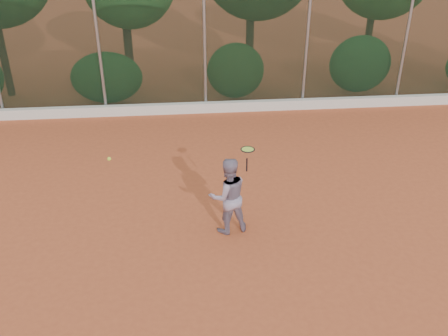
{
  "coord_description": "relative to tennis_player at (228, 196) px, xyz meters",
  "views": [
    {
      "loc": [
        -0.77,
        -7.26,
        5.83
      ],
      "look_at": [
        0.0,
        1.0,
        1.25
      ],
      "focal_mm": 40.0,
      "sensor_mm": 36.0,
      "label": 1
    }
  ],
  "objects": [
    {
      "name": "ground",
      "position": [
        -0.05,
        -0.74,
        -0.78
      ],
      "size": [
        80.0,
        80.0,
        0.0
      ],
      "primitive_type": "plane",
      "color": "#AC4C28",
      "rests_on": "ground"
    },
    {
      "name": "concrete_curb",
      "position": [
        -0.05,
        6.08,
        -0.63
      ],
      "size": [
        24.0,
        0.2,
        0.3
      ],
      "primitive_type": "cube",
      "color": "beige",
      "rests_on": "ground"
    },
    {
      "name": "tennis_player",
      "position": [
        0.0,
        0.0,
        0.0
      ],
      "size": [
        0.88,
        0.75,
        1.57
      ],
      "primitive_type": "imported",
      "rotation": [
        0.0,
        0.0,
        3.37
      ],
      "color": "gray",
      "rests_on": "ground"
    },
    {
      "name": "chainlink_fence",
      "position": [
        -0.05,
        6.26,
        1.07
      ],
      "size": [
        24.09,
        0.09,
        3.5
      ],
      "color": "black",
      "rests_on": "ground"
    },
    {
      "name": "tennis_racket",
      "position": [
        0.35,
        -0.03,
        0.95
      ],
      "size": [
        0.35,
        0.35,
        0.5
      ],
      "color": "black",
      "rests_on": "ground"
    },
    {
      "name": "tennis_ball_in_flight",
      "position": [
        -2.08,
        -0.33,
        1.07
      ],
      "size": [
        0.07,
        0.07,
        0.07
      ],
      "color": "#BADB31",
      "rests_on": "ground"
    }
  ]
}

